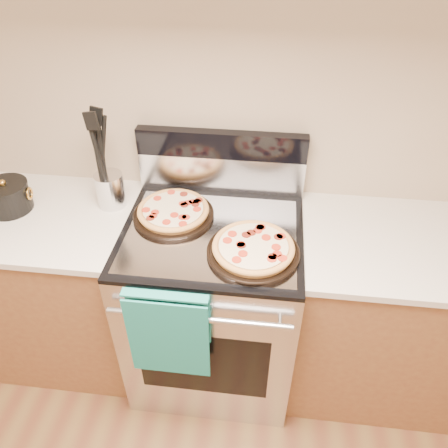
# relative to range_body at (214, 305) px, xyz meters

# --- Properties ---
(wall_back) EXTENTS (4.00, 0.00, 4.00)m
(wall_back) POSITION_rel_range_body_xyz_m (0.00, 0.35, 0.90)
(wall_back) COLOR tan
(wall_back) RESTS_ON ground
(range_body) EXTENTS (0.76, 0.68, 0.90)m
(range_body) POSITION_rel_range_body_xyz_m (0.00, 0.00, 0.00)
(range_body) COLOR #B7B7BC
(range_body) RESTS_ON ground
(oven_window) EXTENTS (0.56, 0.01, 0.40)m
(oven_window) POSITION_rel_range_body_xyz_m (0.00, -0.34, 0.00)
(oven_window) COLOR black
(oven_window) RESTS_ON range_body
(cooktop) EXTENTS (0.76, 0.68, 0.02)m
(cooktop) POSITION_rel_range_body_xyz_m (0.00, 0.00, 0.46)
(cooktop) COLOR black
(cooktop) RESTS_ON range_body
(backsplash_lower) EXTENTS (0.76, 0.06, 0.18)m
(backsplash_lower) POSITION_rel_range_body_xyz_m (0.00, 0.31, 0.56)
(backsplash_lower) COLOR silver
(backsplash_lower) RESTS_ON cooktop
(backsplash_upper) EXTENTS (0.76, 0.06, 0.12)m
(backsplash_upper) POSITION_rel_range_body_xyz_m (0.00, 0.31, 0.71)
(backsplash_upper) COLOR black
(backsplash_upper) RESTS_ON backsplash_lower
(oven_handle) EXTENTS (0.70, 0.03, 0.03)m
(oven_handle) POSITION_rel_range_body_xyz_m (0.00, -0.38, 0.35)
(oven_handle) COLOR silver
(oven_handle) RESTS_ON range_body
(dish_towel) EXTENTS (0.32, 0.05, 0.42)m
(dish_towel) POSITION_rel_range_body_xyz_m (-0.12, -0.38, 0.25)
(dish_towel) COLOR #1C907C
(dish_towel) RESTS_ON oven_handle
(foil_sheet) EXTENTS (0.70, 0.55, 0.01)m
(foil_sheet) POSITION_rel_range_body_xyz_m (0.00, -0.03, 0.47)
(foil_sheet) COLOR gray
(foil_sheet) RESTS_ON cooktop
(cabinet_left) EXTENTS (1.00, 0.62, 0.88)m
(cabinet_left) POSITION_rel_range_body_xyz_m (-0.88, 0.03, -0.01)
(cabinet_left) COLOR brown
(cabinet_left) RESTS_ON ground
(countertop_left) EXTENTS (1.02, 0.64, 0.03)m
(countertop_left) POSITION_rel_range_body_xyz_m (-0.88, 0.03, 0.45)
(countertop_left) COLOR beige
(countertop_left) RESTS_ON cabinet_left
(cabinet_right) EXTENTS (1.00, 0.62, 0.88)m
(cabinet_right) POSITION_rel_range_body_xyz_m (0.88, 0.03, -0.01)
(cabinet_right) COLOR brown
(cabinet_right) RESTS_ON ground
(countertop_right) EXTENTS (1.02, 0.64, 0.03)m
(countertop_right) POSITION_rel_range_body_xyz_m (0.88, 0.03, 0.45)
(countertop_right) COLOR beige
(countertop_right) RESTS_ON cabinet_right
(pepperoni_pizza_back) EXTENTS (0.43, 0.43, 0.05)m
(pepperoni_pizza_back) POSITION_rel_range_body_xyz_m (-0.18, 0.07, 0.50)
(pepperoni_pizza_back) COLOR #B17836
(pepperoni_pizza_back) RESTS_ON foil_sheet
(pepperoni_pizza_front) EXTENTS (0.42, 0.42, 0.05)m
(pepperoni_pizza_front) POSITION_rel_range_body_xyz_m (0.18, -0.13, 0.50)
(pepperoni_pizza_front) COLOR #B17836
(pepperoni_pizza_front) RESTS_ON foil_sheet
(utensil_crock) EXTENTS (0.14, 0.14, 0.16)m
(utensil_crock) POSITION_rel_range_body_xyz_m (-0.48, 0.15, 0.54)
(utensil_crock) COLOR silver
(utensil_crock) RESTS_ON countertop_left
(saucepan) EXTENTS (0.22, 0.22, 0.12)m
(saucepan) POSITION_rel_range_body_xyz_m (-0.92, 0.06, 0.52)
(saucepan) COLOR black
(saucepan) RESTS_ON countertop_left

